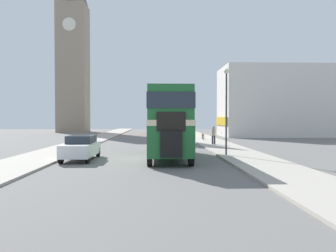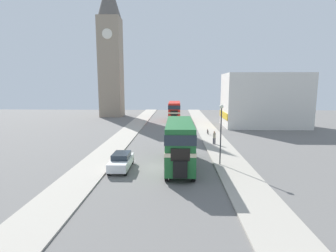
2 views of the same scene
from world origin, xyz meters
name	(u,v)px [view 1 (image 1 of 2)]	position (x,y,z in m)	size (l,w,h in m)	color
ground_plane	(143,158)	(0.00, 0.00, 0.00)	(120.00, 120.00, 0.00)	slate
sidewalk_right	(247,157)	(6.75, 0.00, 0.06)	(3.50, 120.00, 0.12)	#A8A093
sidewalk_left	(38,158)	(-6.75, 0.00, 0.06)	(3.50, 120.00, 0.12)	#A8A093
double_decker_bus	(168,118)	(1.61, 0.39, 2.60)	(2.54, 9.64, 4.40)	#1E602D
bus_distant	(157,119)	(0.82, 33.40, 2.49)	(2.51, 9.88, 4.19)	red
car_parked_near	(81,147)	(-3.86, -0.58, 0.78)	(1.70, 4.33, 1.52)	white
pedestrian_walking	(214,134)	(6.29, 9.89, 1.10)	(0.35, 0.35, 1.73)	#282833
bicycle_on_pavement	(203,136)	(6.29, 17.08, 0.48)	(0.05, 1.76, 0.78)	black
street_lamp	(226,98)	(5.59, 0.90, 3.96)	(0.36, 0.36, 5.86)	#38383D
church_tower	(73,42)	(-15.12, 42.16, 17.14)	(5.60, 5.60, 33.60)	gray
shop_building_block	(273,102)	(17.89, 26.14, 5.01)	(15.18, 8.48, 10.03)	silver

